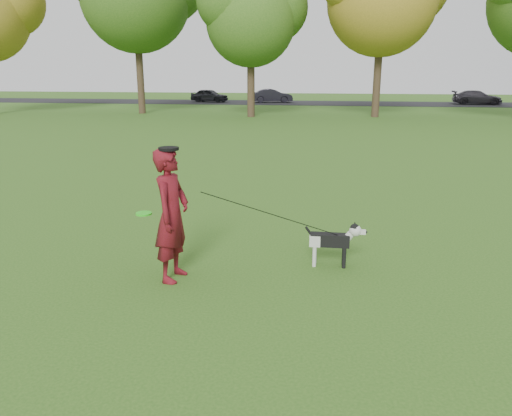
% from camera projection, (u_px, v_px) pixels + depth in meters
% --- Properties ---
extents(ground, '(120.00, 120.00, 0.00)m').
position_uv_depth(ground, '(250.00, 268.00, 7.74)').
color(ground, '#285116').
rests_on(ground, ground).
extents(road, '(120.00, 7.00, 0.02)m').
position_uv_depth(road, '(318.00, 103.00, 45.86)').
color(road, black).
rests_on(road, ground).
extents(man, '(0.54, 0.75, 1.93)m').
position_uv_depth(man, '(172.00, 215.00, 7.09)').
color(man, '#590E0C').
rests_on(man, ground).
extents(dog, '(0.95, 0.19, 0.72)m').
position_uv_depth(dog, '(335.00, 239.00, 7.69)').
color(dog, black).
rests_on(dog, ground).
extents(car_left, '(3.76, 2.16, 1.21)m').
position_uv_depth(car_left, '(210.00, 95.00, 47.15)').
color(car_left, black).
rests_on(car_left, road).
extents(car_mid, '(3.94, 2.12, 1.23)m').
position_uv_depth(car_mid, '(272.00, 96.00, 46.30)').
color(car_mid, black).
rests_on(car_mid, road).
extents(car_right, '(4.25, 1.99, 1.20)m').
position_uv_depth(car_right, '(477.00, 97.00, 43.75)').
color(car_right, '#252329').
rests_on(car_right, road).
extents(man_held_items, '(2.97, 0.98, 1.45)m').
position_uv_depth(man_held_items, '(276.00, 216.00, 7.26)').
color(man_held_items, '#29DC1B').
rests_on(man_held_items, ground).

